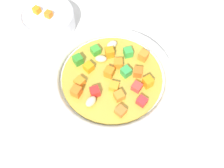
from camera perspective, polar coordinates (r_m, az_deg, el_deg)
name	(u,v)px	position (r cm, az deg, el deg)	size (l,w,h in cm)	color
ground_plane	(112,95)	(41.71, 0.00, -2.45)	(140.00, 140.00, 2.00)	silver
soup_bowl_main	(112,83)	(38.25, 0.00, 0.29)	(18.18, 18.18, 6.16)	white
side_bowl_small	(47,20)	(48.80, -14.27, 13.70)	(9.89, 9.89, 4.26)	white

